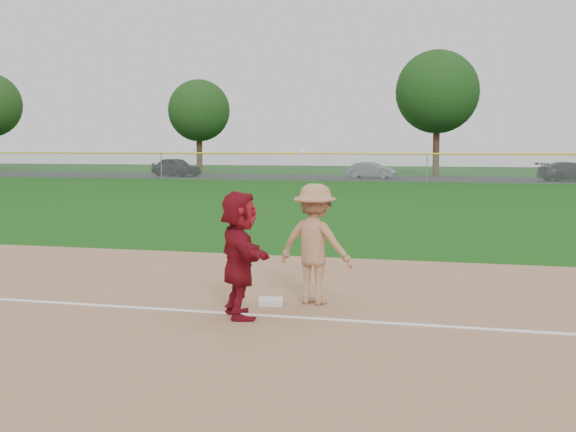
% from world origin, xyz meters
% --- Properties ---
extents(ground, '(160.00, 160.00, 0.00)m').
position_xyz_m(ground, '(0.00, 0.00, 0.00)').
color(ground, '#12460D').
rests_on(ground, ground).
extents(foul_line, '(60.00, 0.10, 0.01)m').
position_xyz_m(foul_line, '(0.00, -0.80, 0.03)').
color(foul_line, white).
rests_on(foul_line, infield_dirt).
extents(parking_asphalt, '(120.00, 10.00, 0.01)m').
position_xyz_m(parking_asphalt, '(0.00, 46.00, 0.01)').
color(parking_asphalt, black).
rests_on(parking_asphalt, ground).
extents(first_base, '(0.47, 0.47, 0.09)m').
position_xyz_m(first_base, '(0.11, -0.02, 0.06)').
color(first_base, silver).
rests_on(first_base, infield_dirt).
extents(base_runner, '(1.33, 1.80, 1.88)m').
position_xyz_m(base_runner, '(-0.11, -0.96, 0.96)').
color(base_runner, maroon).
rests_on(base_runner, infield_dirt).
extents(car_left, '(4.95, 3.48, 1.56)m').
position_xyz_m(car_left, '(-21.02, 45.17, 0.79)').
color(car_left, black).
rests_on(car_left, parking_asphalt).
extents(car_mid, '(3.98, 1.74, 1.27)m').
position_xyz_m(car_mid, '(-4.67, 45.49, 0.65)').
color(car_mid, slate).
rests_on(car_mid, parking_asphalt).
extents(car_right, '(5.12, 3.53, 1.38)m').
position_xyz_m(car_right, '(9.95, 44.73, 0.70)').
color(car_right, black).
rests_on(car_right, parking_asphalt).
extents(first_base_play, '(1.38, 0.99, 2.48)m').
position_xyz_m(first_base_play, '(0.78, 0.23, 0.99)').
color(first_base_play, '#959597').
rests_on(first_base_play, infield_dirt).
extents(outfield_fence, '(110.00, 0.12, 110.00)m').
position_xyz_m(outfield_fence, '(0.00, 40.00, 1.96)').
color(outfield_fence, '#999EA0').
rests_on(outfield_fence, ground).
extents(tree_1, '(5.80, 5.80, 8.75)m').
position_xyz_m(tree_1, '(-22.00, 53.00, 5.83)').
color(tree_1, '#342213').
rests_on(tree_1, ground).
extents(tree_2, '(7.00, 7.00, 10.58)m').
position_xyz_m(tree_2, '(0.00, 51.50, 7.06)').
color(tree_2, '#392314').
rests_on(tree_2, ground).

